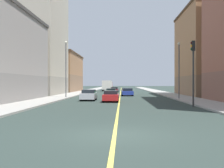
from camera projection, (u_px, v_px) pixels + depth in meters
ground_plane at (115, 134)px, 11.57m from camera, size 400.00×400.00×0.00m
sidewalk_left at (162, 93)px, 60.23m from camera, size 3.68×168.00×0.15m
sidewalk_right at (80, 93)px, 60.86m from camera, size 3.68×168.00×0.15m
lane_center_stripe at (121, 93)px, 60.54m from camera, size 0.16×154.00×0.01m
building_left_mid at (210, 53)px, 47.38m from camera, size 9.14×16.33×14.60m
building_right_midblock at (36, 36)px, 50.53m from camera, size 9.14×14.85×21.22m
building_right_distant at (60, 73)px, 69.56m from camera, size 9.14×19.86×9.43m
traffic_light_left_near at (193, 64)px, 24.93m from camera, size 0.40×0.32×5.90m
street_lamp_left_near at (179, 64)px, 36.06m from camera, size 0.36×0.36×7.26m
street_lamp_right_near at (66, 64)px, 39.80m from camera, size 0.36×0.36×7.97m
car_green at (111, 92)px, 47.61m from camera, size 1.78×4.06×1.23m
car_silver at (89, 95)px, 34.33m from camera, size 1.84×4.01×1.33m
car_maroon at (114, 90)px, 63.99m from camera, size 1.91×4.58×1.23m
car_blue at (127, 92)px, 47.12m from camera, size 1.99×4.25×1.27m
car_red at (111, 96)px, 32.05m from camera, size 1.83×4.23×1.26m
box_truck at (107, 85)px, 76.29m from camera, size 2.59×7.70×2.82m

